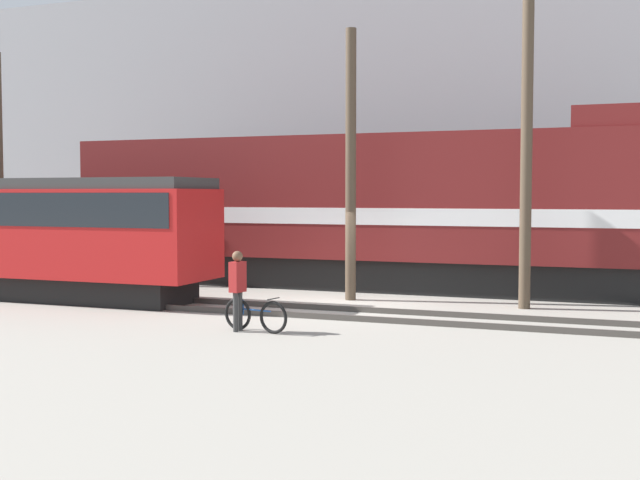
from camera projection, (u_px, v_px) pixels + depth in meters
ground_plane at (335, 306)px, 21.43m from camera, size 120.00×120.00×0.00m
track_near at (314, 311)px, 20.02m from camera, size 60.00×1.50×0.14m
track_far at (381, 286)px, 25.42m from camera, size 60.00×1.51×0.14m
building_backdrop at (443, 126)px, 33.40m from camera, size 47.22×6.00×11.69m
freight_locomotive at (362, 209)px, 25.51m from camera, size 19.11×3.04×5.41m
streetcar at (33, 230)px, 23.03m from camera, size 11.05×2.54×3.44m
bicycle at (255, 315)px, 17.43m from camera, size 1.65×0.50×0.77m
person at (238, 282)px, 17.45m from camera, size 0.28×0.39×1.76m
utility_pole_center at (351, 165)px, 22.52m from camera, size 0.30×0.30×7.62m
utility_pole_right at (527, 129)px, 20.75m from camera, size 0.30×0.30×9.37m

